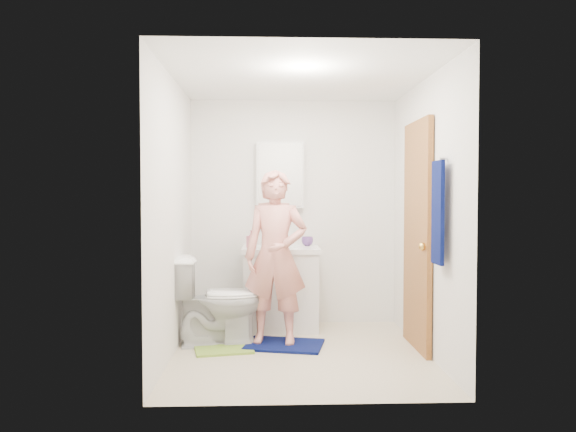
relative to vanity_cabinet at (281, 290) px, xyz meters
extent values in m
cube|color=beige|center=(0.15, -0.91, -0.41)|extent=(2.20, 2.40, 0.02)
cube|color=white|center=(0.15, -0.91, 2.01)|extent=(2.20, 2.40, 0.02)
cube|color=silver|center=(0.15, 0.30, 0.80)|extent=(2.20, 0.02, 2.40)
cube|color=silver|center=(0.15, -2.12, 0.80)|extent=(2.20, 0.02, 2.40)
cube|color=silver|center=(-0.96, -0.91, 0.80)|extent=(0.02, 2.40, 2.40)
cube|color=silver|center=(1.26, -0.91, 0.80)|extent=(0.02, 2.40, 2.40)
cube|color=white|center=(0.00, 0.00, 0.00)|extent=(0.75, 0.55, 0.80)
cube|color=white|center=(0.00, 0.00, 0.43)|extent=(0.79, 0.59, 0.05)
cylinder|color=white|center=(0.00, 0.00, 0.44)|extent=(0.40, 0.40, 0.03)
cylinder|color=silver|center=(0.00, 0.18, 0.51)|extent=(0.03, 0.03, 0.12)
cube|color=white|center=(0.00, 0.22, 1.20)|extent=(0.50, 0.12, 0.70)
cube|color=white|center=(0.00, 0.16, 1.20)|extent=(0.46, 0.01, 0.66)
cube|color=#A7662E|center=(1.22, -0.76, 0.62)|extent=(0.05, 0.80, 2.05)
sphere|color=gold|center=(1.18, -1.08, 0.55)|extent=(0.07, 0.07, 0.07)
cube|color=#08114B|center=(1.18, -1.48, 0.85)|extent=(0.03, 0.24, 0.80)
cylinder|color=silver|center=(1.22, -1.48, 1.27)|extent=(0.06, 0.02, 0.02)
imported|color=white|center=(-0.60, -0.57, 0.01)|extent=(0.86, 0.56, 0.83)
cube|color=#08114B|center=(0.02, -0.67, -0.39)|extent=(0.78, 0.63, 0.02)
cube|color=#84AD39|center=(-0.53, -0.77, -0.39)|extent=(0.58, 0.51, 0.02)
imported|color=#D3627A|center=(-0.30, -0.06, 0.54)|extent=(0.11, 0.11, 0.18)
imported|color=#5D3B81|center=(0.29, 0.13, 0.50)|extent=(0.13, 0.13, 0.10)
imported|color=#E28C7F|center=(-0.06, -0.61, 0.42)|extent=(0.63, 0.47, 1.59)
camera|label=1|loc=(-0.14, -5.76, 0.98)|focal=35.00mm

